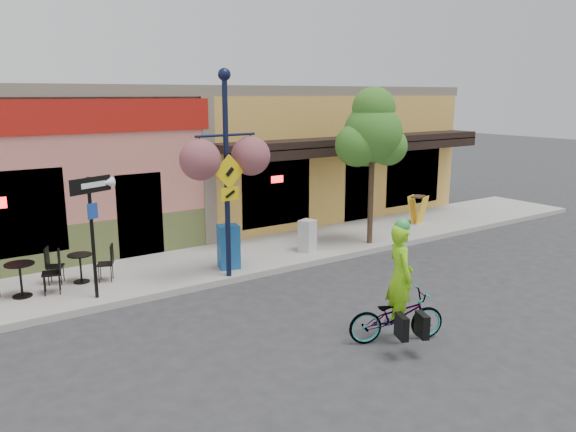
% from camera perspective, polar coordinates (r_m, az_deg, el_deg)
% --- Properties ---
extents(ground, '(90.00, 90.00, 0.00)m').
position_cam_1_polar(ground, '(13.66, 2.54, -5.92)').
color(ground, '#2D2D30').
rests_on(ground, ground).
extents(sidewalk, '(24.00, 3.00, 0.15)m').
position_cam_1_polar(sidewalk, '(15.20, -2.01, -3.71)').
color(sidewalk, '#9E9B93').
rests_on(sidewalk, ground).
extents(curb, '(24.00, 0.12, 0.15)m').
position_cam_1_polar(curb, '(14.05, 1.19, -5.06)').
color(curb, '#A8A59E').
rests_on(curb, ground).
extents(building, '(18.20, 8.20, 4.50)m').
position_cam_1_polar(building, '(19.58, -10.81, 6.18)').
color(building, '#C77062').
rests_on(building, ground).
extents(bicycle, '(1.83, 1.23, 0.91)m').
position_cam_1_polar(bicycle, '(10.17, 10.94, -9.98)').
color(bicycle, maroon).
rests_on(bicycle, ground).
extents(cyclist_rider, '(0.67, 0.79, 1.85)m').
position_cam_1_polar(cyclist_rider, '(10.03, 11.26, -7.41)').
color(cyclist_rider, '#81D716').
rests_on(cyclist_rider, ground).
extents(lamp_post, '(1.51, 0.65, 4.68)m').
position_cam_1_polar(lamp_post, '(12.59, -6.25, 4.10)').
color(lamp_post, '#101632').
rests_on(lamp_post, sidewalk).
extents(one_way_sign, '(0.97, 0.57, 2.51)m').
position_cam_1_polar(one_way_sign, '(12.01, -19.23, -2.18)').
color(one_way_sign, black).
rests_on(one_way_sign, sidewalk).
extents(cafe_set_left, '(1.71, 1.15, 0.94)m').
position_cam_1_polar(cafe_set_left, '(12.85, -25.55, -5.43)').
color(cafe_set_left, black).
rests_on(cafe_set_left, sidewalk).
extents(cafe_set_right, '(1.58, 1.22, 0.85)m').
position_cam_1_polar(cafe_set_right, '(13.32, -20.34, -4.60)').
color(cafe_set_right, black).
rests_on(cafe_set_right, sidewalk).
extents(newspaper_box_blue, '(0.56, 0.52, 1.06)m').
position_cam_1_polar(newspaper_box_blue, '(13.55, -6.05, -3.12)').
color(newspaper_box_blue, '#195597').
rests_on(newspaper_box_blue, sidewalk).
extents(newspaper_box_grey, '(0.50, 0.48, 0.85)m').
position_cam_1_polar(newspaper_box_grey, '(14.95, 1.97, -2.00)').
color(newspaper_box_grey, silver).
rests_on(newspaper_box_grey, sidewalk).
extents(street_tree, '(1.72, 1.72, 4.36)m').
position_cam_1_polar(street_tree, '(15.62, 8.51, 5.05)').
color(street_tree, '#3D7A26').
rests_on(street_tree, sidewalk).
extents(sandwich_board, '(0.65, 0.57, 0.90)m').
position_cam_1_polar(sandwich_board, '(18.62, 13.50, 0.61)').
color(sandwich_board, yellow).
rests_on(sandwich_board, sidewalk).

